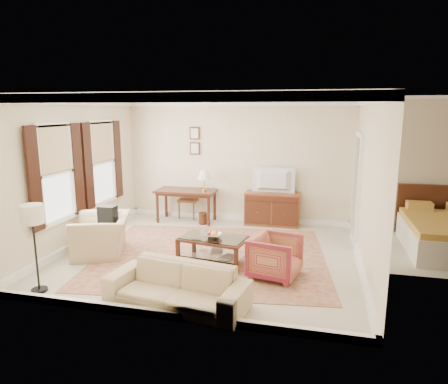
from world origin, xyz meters
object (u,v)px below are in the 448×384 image
at_px(tv, 273,173).
at_px(coffee_table, 214,243).
at_px(sofa, 177,280).
at_px(striped_armchair, 275,255).
at_px(sideboard, 272,209).
at_px(club_armchair, 101,229).
at_px(writing_desk, 186,194).

distance_m(tv, coffee_table, 2.88).
distance_m(coffee_table, sofa, 1.65).
bearing_deg(tv, sofa, 79.35).
xyz_separation_m(tv, striped_armchair, (0.41, -2.99, -0.87)).
bearing_deg(striped_armchair, sofa, 148.82).
distance_m(sideboard, sofa, 4.39).
relative_size(striped_armchair, club_armchair, 0.68).
bearing_deg(striped_armchair, club_armchair, 96.39).
height_order(writing_desk, club_armchair, club_armchair).
bearing_deg(coffee_table, striped_armchair, -17.24).
height_order(writing_desk, tv, tv).
height_order(club_armchair, sofa, club_armchair).
relative_size(sideboard, tv, 1.33).
bearing_deg(sofa, sideboard, 88.41).
bearing_deg(coffee_table, sideboard, 74.79).
bearing_deg(writing_desk, sofa, -72.92).
bearing_deg(striped_armchair, coffee_table, 84.70).
bearing_deg(tv, coffee_table, 74.68).
bearing_deg(tv, club_armchair, 42.58).
xyz_separation_m(coffee_table, striped_armchair, (1.13, -0.35, 0.01)).
bearing_deg(writing_desk, sideboard, 5.11).
bearing_deg(sideboard, coffee_table, -105.21).
bearing_deg(sideboard, sofa, -100.60).
height_order(writing_desk, coffee_table, writing_desk).
distance_m(writing_desk, tv, 2.16).
xyz_separation_m(writing_desk, club_armchair, (-0.83, -2.50, -0.18)).
xyz_separation_m(sideboard, striped_armchair, (0.41, -3.01, -0.00)).
relative_size(sideboard, striped_armchair, 1.64).
height_order(tv, sofa, tv).
xyz_separation_m(writing_desk, coffee_table, (1.35, -2.47, -0.30)).
xyz_separation_m(striped_armchair, sofa, (-1.22, -1.30, 0.00)).
distance_m(writing_desk, striped_armchair, 3.77).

